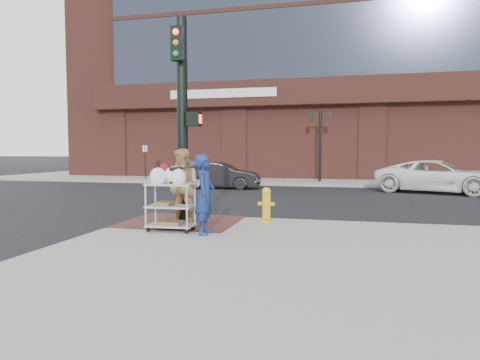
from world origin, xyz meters
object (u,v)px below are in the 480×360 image
(lamp_post, at_px, (320,139))
(minivan_white, at_px, (438,177))
(utility_cart, at_px, (171,202))
(woman_blue, at_px, (205,194))
(traffic_signal_pole, at_px, (183,114))
(pedestrian_tan, at_px, (184,187))
(fire_hydrant, at_px, (266,205))
(sedan_dark, at_px, (220,175))

(lamp_post, relative_size, minivan_white, 0.74)
(utility_cart, bearing_deg, woman_blue, -9.99)
(traffic_signal_pole, height_order, woman_blue, traffic_signal_pole)
(lamp_post, xyz_separation_m, traffic_signal_pole, (-2.48, -15.23, 0.21))
(woman_blue, xyz_separation_m, utility_cart, (-0.86, 0.15, -0.21))
(pedestrian_tan, distance_m, fire_hydrant, 2.09)
(lamp_post, bearing_deg, minivan_white, -36.30)
(sedan_dark, xyz_separation_m, fire_hydrant, (4.26, -10.44, -0.07))
(traffic_signal_pole, bearing_deg, woman_blue, -51.82)
(pedestrian_tan, height_order, minivan_white, pedestrian_tan)
(woman_blue, xyz_separation_m, minivan_white, (7.06, 12.38, -0.26))
(lamp_post, bearing_deg, fire_hydrant, -91.93)
(traffic_signal_pole, xyz_separation_m, minivan_white, (8.03, 11.15, -2.08))
(woman_blue, relative_size, sedan_dark, 0.42)
(woman_blue, xyz_separation_m, fire_hydrant, (1.02, 1.76, -0.41))
(traffic_signal_pole, bearing_deg, fire_hydrant, 15.00)
(fire_hydrant, bearing_deg, pedestrian_tan, -154.49)
(woman_blue, height_order, utility_cart, woman_blue)
(lamp_post, height_order, fire_hydrant, lamp_post)
(lamp_post, bearing_deg, pedestrian_tan, -98.51)
(woman_blue, bearing_deg, traffic_signal_pole, 34.01)
(utility_cart, bearing_deg, fire_hydrant, 40.64)
(woman_blue, bearing_deg, lamp_post, -9.42)
(pedestrian_tan, xyz_separation_m, minivan_white, (7.88, 11.49, -0.32))
(woman_blue, bearing_deg, utility_cart, 75.84)
(lamp_post, height_order, pedestrian_tan, lamp_post)
(sedan_dark, bearing_deg, traffic_signal_pole, -171.98)
(pedestrian_tan, bearing_deg, lamp_post, 87.59)
(lamp_post, distance_m, utility_cart, 16.58)
(minivan_white, distance_m, fire_hydrant, 12.22)
(sedan_dark, distance_m, utility_cart, 12.28)
(sedan_dark, xyz_separation_m, utility_cart, (2.39, -12.04, 0.13))
(pedestrian_tan, bearing_deg, fire_hydrant, 31.61)
(traffic_signal_pole, xyz_separation_m, utility_cart, (0.11, -1.08, -2.03))
(pedestrian_tan, relative_size, sedan_dark, 0.45)
(sedan_dark, relative_size, fire_hydrant, 4.59)
(traffic_signal_pole, relative_size, utility_cart, 3.50)
(utility_cart, xyz_separation_m, fire_hydrant, (1.87, 1.61, -0.20))
(pedestrian_tan, relative_size, fire_hydrant, 2.08)
(woman_blue, relative_size, fire_hydrant, 1.95)
(traffic_signal_pole, distance_m, fire_hydrant, 3.03)
(pedestrian_tan, distance_m, utility_cart, 0.78)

